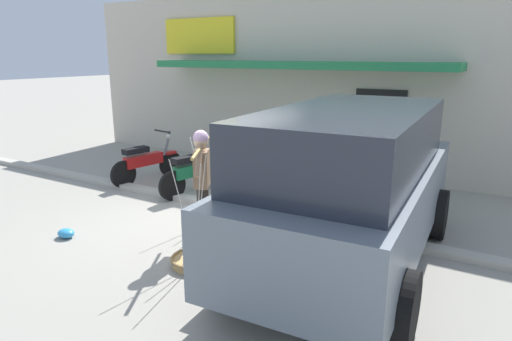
# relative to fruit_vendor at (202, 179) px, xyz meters

# --- Properties ---
(ground_plane) EXTENTS (90.00, 90.00, 0.00)m
(ground_plane) POSITION_rel_fruit_vendor_xyz_m (-0.43, 0.63, -0.98)
(ground_plane) COLOR #9E998C
(sidewalk_curb) EXTENTS (20.00, 0.24, 0.10)m
(sidewalk_curb) POSITION_rel_fruit_vendor_xyz_m (-0.43, 1.33, -0.93)
(sidewalk_curb) COLOR #BAB4A5
(sidewalk_curb) RESTS_ON ground
(fruit_vendor) EXTENTS (0.78, 1.36, 1.70)m
(fruit_vendor) POSITION_rel_fruit_vendor_xyz_m (0.00, 0.00, 0.00)
(fruit_vendor) COLOR #2D2823
(fruit_vendor) RESTS_ON ground
(fruit_basket_left_side) EXTENTS (0.68, 0.68, 1.45)m
(fruit_basket_left_side) POSITION_rel_fruit_vendor_xyz_m (0.37, -0.67, -0.90)
(fruit_basket_left_side) COLOR tan
(fruit_basket_left_side) RESTS_ON ground
(fruit_basket_right_side) EXTENTS (0.68, 0.68, 1.45)m
(fruit_basket_right_side) POSITION_rel_fruit_vendor_xyz_m (-0.37, 0.67, -0.90)
(fruit_basket_right_side) COLOR tan
(fruit_basket_right_side) RESTS_ON ground
(motorcycle_nearest_shop) EXTENTS (0.56, 1.81, 1.09)m
(motorcycle_nearest_shop) POSITION_rel_fruit_vendor_xyz_m (-3.03, 1.93, -0.52)
(motorcycle_nearest_shop) COLOR black
(motorcycle_nearest_shop) RESTS_ON ground
(motorcycle_second_in_row) EXTENTS (0.63, 1.79, 1.09)m
(motorcycle_second_in_row) POSITION_rel_fruit_vendor_xyz_m (-1.56, 1.81, -0.52)
(motorcycle_second_in_row) COLOR black
(motorcycle_second_in_row) RESTS_ON ground
(parked_truck) EXTENTS (2.34, 4.89, 2.10)m
(parked_truck) POSITION_rel_fruit_vendor_xyz_m (2.10, 0.40, 0.15)
(parked_truck) COLOR slate
(parked_truck) RESTS_ON ground
(storefront_building) EXTENTS (13.00, 6.00, 4.20)m
(storefront_building) POSITION_rel_fruit_vendor_xyz_m (-0.72, 7.28, 1.13)
(storefront_building) COLOR beige
(storefront_building) RESTS_ON ground
(plastic_litter_bag) EXTENTS (0.28, 0.22, 0.14)m
(plastic_litter_bag) POSITION_rel_fruit_vendor_xyz_m (-1.91, -0.98, -0.91)
(plastic_litter_bag) COLOR #3393D1
(plastic_litter_bag) RESTS_ON ground
(wooden_crate) EXTENTS (0.44, 0.36, 0.32)m
(wooden_crate) POSITION_rel_fruit_vendor_xyz_m (1.04, 2.84, -0.82)
(wooden_crate) COLOR olive
(wooden_crate) RESTS_ON ground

